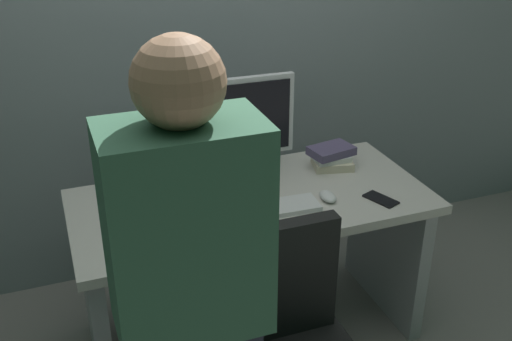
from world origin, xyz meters
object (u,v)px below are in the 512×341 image
at_px(person_at_desk, 193,325).
at_px(mouse, 328,196).
at_px(desk, 252,242).
at_px(monitor, 234,123).
at_px(book_stack, 332,157).
at_px(keyboard, 267,209).
at_px(cell_phone, 381,199).
at_px(cup_near_keyboard, 172,224).

xyz_separation_m(person_at_desk, mouse, (0.76, 0.69, -0.10)).
bearing_deg(desk, monitor, 90.90).
distance_m(mouse, book_stack, 0.33).
bearing_deg(mouse, book_stack, 60.69).
bearing_deg(person_at_desk, keyboard, 54.62).
distance_m(keyboard, cell_phone, 0.49).
bearing_deg(mouse, desk, 155.77).
xyz_separation_m(keyboard, book_stack, (0.43, 0.28, 0.04)).
relative_size(cup_near_keyboard, book_stack, 0.45).
xyz_separation_m(desk, book_stack, (0.45, 0.15, 0.27)).
distance_m(person_at_desk, cell_phone, 1.15).
height_order(desk, mouse, mouse).
bearing_deg(keyboard, cell_phone, -6.00).
distance_m(monitor, book_stack, 0.50).
bearing_deg(monitor, desk, -89.10).
bearing_deg(keyboard, cup_near_keyboard, -171.40).
xyz_separation_m(book_stack, cell_phone, (0.05, -0.36, -0.05)).
bearing_deg(keyboard, monitor, 96.45).
relative_size(keyboard, cell_phone, 2.99).
distance_m(book_stack, cell_phone, 0.37).
xyz_separation_m(monitor, keyboard, (0.02, -0.35, -0.25)).
distance_m(desk, monitor, 0.52).
xyz_separation_m(person_at_desk, cell_phone, (0.97, 0.61, -0.11)).
relative_size(desk, cell_phone, 10.42).
bearing_deg(book_stack, monitor, 171.98).
bearing_deg(keyboard, mouse, 3.32).
height_order(monitor, keyboard, monitor).
height_order(desk, monitor, monitor).
bearing_deg(book_stack, person_at_desk, -133.40).
height_order(desk, cell_phone, cell_phone).
relative_size(desk, person_at_desk, 0.92).
bearing_deg(cell_phone, monitor, 118.62).
distance_m(desk, keyboard, 0.26).
distance_m(keyboard, cup_near_keyboard, 0.40).
height_order(person_at_desk, cell_phone, person_at_desk).
bearing_deg(cell_phone, mouse, 138.42).
bearing_deg(monitor, book_stack, -8.02).
xyz_separation_m(monitor, mouse, (0.29, -0.35, -0.24)).
relative_size(keyboard, cup_near_keyboard, 4.40).
xyz_separation_m(monitor, book_stack, (0.45, -0.06, -0.21)).
xyz_separation_m(person_at_desk, book_stack, (0.92, 0.97, -0.06)).
distance_m(cup_near_keyboard, book_stack, 0.89).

